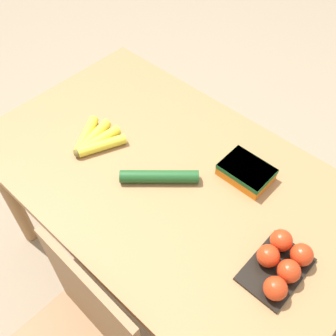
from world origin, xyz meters
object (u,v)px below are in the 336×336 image
(tomato_pack, at_px, (282,263))
(cucumber_near, at_px, (160,177))
(banana_bunch, at_px, (94,140))
(carrot_bag, at_px, (246,171))

(tomato_pack, relative_size, cucumber_near, 0.94)
(tomato_pack, distance_m, cucumber_near, 0.48)
(banana_bunch, distance_m, tomato_pack, 0.78)
(banana_bunch, relative_size, carrot_bag, 1.16)
(tomato_pack, xyz_separation_m, cucumber_near, (0.48, 0.00, -0.01))
(banana_bunch, height_order, carrot_bag, carrot_bag)
(carrot_bag, relative_size, cucumber_near, 0.75)
(carrot_bag, bearing_deg, cucumber_near, 46.75)
(banana_bunch, height_order, tomato_pack, tomato_pack)
(tomato_pack, bearing_deg, cucumber_near, 0.29)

